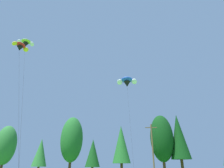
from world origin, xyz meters
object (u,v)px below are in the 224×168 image
Objects in this scene: parafoil_kite_high_lime_white at (26,43)px; parafoil_kite_far_red_yellow at (20,47)px; utility_pole at (153,150)px; parafoil_kite_mid_blue_white at (127,82)px.

parafoil_kite_far_red_yellow is (3.25, -6.64, -5.31)m from parafoil_kite_high_lime_white.
parafoil_kite_far_red_yellow reaches higher than utility_pole.
parafoil_kite_mid_blue_white is at bearing 7.37° from parafoil_kite_high_lime_white.
parafoil_kite_high_lime_white is 1.32× the size of parafoil_kite_far_red_yellow.
parafoil_kite_far_red_yellow is at bearing -63.90° from parafoil_kite_high_lime_white.
parafoil_kite_mid_blue_white is at bearing 30.65° from parafoil_kite_far_red_yellow.
parafoil_kite_high_lime_white is at bearing 116.10° from parafoil_kite_far_red_yellow.
parafoil_kite_mid_blue_white is (18.51, 2.39, -7.25)m from parafoil_kite_high_lime_white.
utility_pole is at bearing 18.67° from parafoil_kite_high_lime_white.
utility_pole is 13.05m from parafoil_kite_mid_blue_white.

